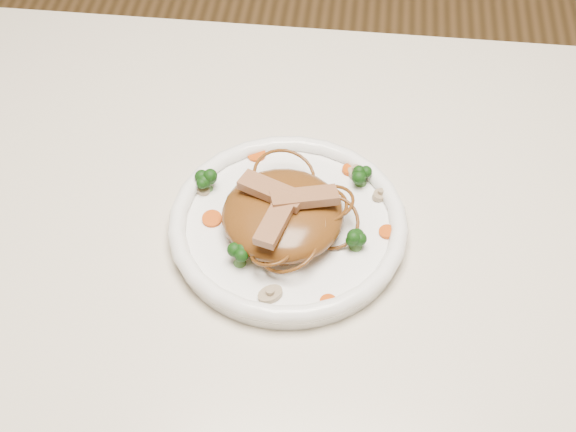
# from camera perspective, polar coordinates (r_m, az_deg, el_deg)

# --- Properties ---
(table) EXTENTS (1.20, 0.80, 0.75)m
(table) POSITION_cam_1_polar(r_m,az_deg,el_deg) (0.98, 2.07, -5.91)
(table) COLOR beige
(table) RESTS_ON ground
(plate) EXTENTS (0.31, 0.31, 0.02)m
(plate) POSITION_cam_1_polar(r_m,az_deg,el_deg) (0.91, -0.00, -0.90)
(plate) COLOR white
(plate) RESTS_ON table
(noodle_mound) EXTENTS (0.15, 0.15, 0.04)m
(noodle_mound) POSITION_cam_1_polar(r_m,az_deg,el_deg) (0.88, -0.38, 0.11)
(noodle_mound) COLOR brown
(noodle_mound) RESTS_ON plate
(chicken_a) EXTENTS (0.08, 0.04, 0.01)m
(chicken_a) POSITION_cam_1_polar(r_m,az_deg,el_deg) (0.86, 1.16, 1.30)
(chicken_a) COLOR #A8774F
(chicken_a) RESTS_ON noodle_mound
(chicken_b) EXTENTS (0.08, 0.05, 0.01)m
(chicken_b) POSITION_cam_1_polar(r_m,az_deg,el_deg) (0.86, -1.15, 1.78)
(chicken_b) COLOR #A8774F
(chicken_b) RESTS_ON noodle_mound
(chicken_c) EXTENTS (0.04, 0.07, 0.01)m
(chicken_c) POSITION_cam_1_polar(r_m,az_deg,el_deg) (0.84, -0.83, -0.23)
(chicken_c) COLOR #A8774F
(chicken_c) RESTS_ON noodle_mound
(broccoli_0) EXTENTS (0.03, 0.03, 0.03)m
(broccoli_0) POSITION_cam_1_polar(r_m,az_deg,el_deg) (0.93, 5.20, 2.95)
(broccoli_0) COLOR #0F380B
(broccoli_0) RESTS_ON plate
(broccoli_1) EXTENTS (0.03, 0.03, 0.03)m
(broccoli_1) POSITION_cam_1_polar(r_m,az_deg,el_deg) (0.93, -5.81, 2.63)
(broccoli_1) COLOR #0F380B
(broccoli_1) RESTS_ON plate
(broccoli_2) EXTENTS (0.03, 0.03, 0.03)m
(broccoli_2) POSITION_cam_1_polar(r_m,az_deg,el_deg) (0.85, -3.46, -2.70)
(broccoli_2) COLOR #0F380B
(broccoli_2) RESTS_ON plate
(broccoli_3) EXTENTS (0.04, 0.04, 0.03)m
(broccoli_3) POSITION_cam_1_polar(r_m,az_deg,el_deg) (0.87, 4.87, -1.55)
(broccoli_3) COLOR #0F380B
(broccoli_3) RESTS_ON plate
(carrot_0) EXTENTS (0.02, 0.02, 0.00)m
(carrot_0) POSITION_cam_1_polar(r_m,az_deg,el_deg) (0.95, 4.35, 3.27)
(carrot_0) COLOR #B24606
(carrot_0) RESTS_ON plate
(carrot_1) EXTENTS (0.03, 0.03, 0.00)m
(carrot_1) POSITION_cam_1_polar(r_m,az_deg,el_deg) (0.90, -5.38, -0.20)
(carrot_1) COLOR #B24606
(carrot_1) RESTS_ON plate
(carrot_2) EXTENTS (0.02, 0.02, 0.00)m
(carrot_2) POSITION_cam_1_polar(r_m,az_deg,el_deg) (0.90, 6.99, -1.12)
(carrot_2) COLOR #B24606
(carrot_2) RESTS_ON plate
(carrot_3) EXTENTS (0.03, 0.03, 0.00)m
(carrot_3) POSITION_cam_1_polar(r_m,az_deg,el_deg) (0.97, -2.25, 4.38)
(carrot_3) COLOR #B24606
(carrot_3) RESTS_ON plate
(carrot_4) EXTENTS (0.02, 0.02, 0.00)m
(carrot_4) POSITION_cam_1_polar(r_m,az_deg,el_deg) (0.83, 2.86, -6.06)
(carrot_4) COLOR #B24606
(carrot_4) RESTS_ON plate
(mushroom_0) EXTENTS (0.04, 0.04, 0.01)m
(mushroom_0) POSITION_cam_1_polar(r_m,az_deg,el_deg) (0.84, -1.27, -5.55)
(mushroom_0) COLOR tan
(mushroom_0) RESTS_ON plate
(mushroom_1) EXTENTS (0.03, 0.03, 0.01)m
(mushroom_1) POSITION_cam_1_polar(r_m,az_deg,el_deg) (0.93, 6.55, 1.49)
(mushroom_1) COLOR tan
(mushroom_1) RESTS_ON plate
(mushroom_2) EXTENTS (0.03, 0.03, 0.01)m
(mushroom_2) POSITION_cam_1_polar(r_m,az_deg,el_deg) (0.94, -6.10, 1.93)
(mushroom_2) COLOR tan
(mushroom_2) RESTS_ON plate
(mushroom_3) EXTENTS (0.03, 0.03, 0.01)m
(mushroom_3) POSITION_cam_1_polar(r_m,az_deg,el_deg) (0.95, 4.81, 3.14)
(mushroom_3) COLOR tan
(mushroom_3) RESTS_ON plate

